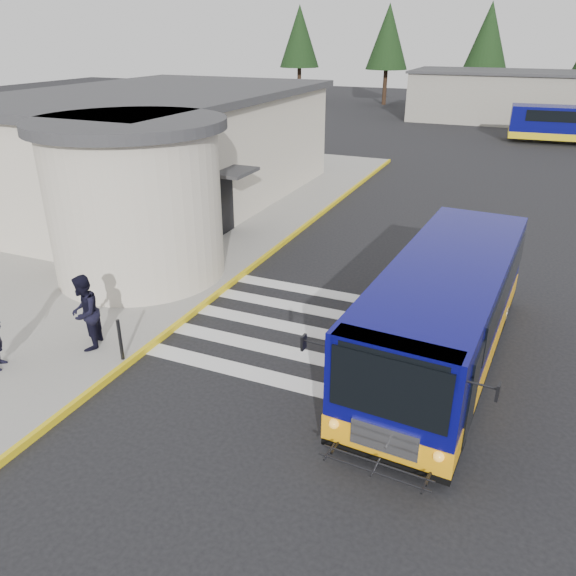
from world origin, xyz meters
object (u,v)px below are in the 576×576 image
at_px(transit_bus, 443,317).
at_px(far_bus_a, 574,123).
at_px(bollard, 120,340).
at_px(pedestrian_b, 85,313).

bearing_deg(transit_bus, far_bus_a, 87.47).
height_order(transit_bus, bollard, transit_bus).
xyz_separation_m(pedestrian_b, far_bus_a, (11.50, 35.93, 0.32)).
bearing_deg(far_bus_a, pedestrian_b, 158.33).
xyz_separation_m(transit_bus, pedestrian_b, (-7.95, -2.93, -0.14)).
distance_m(transit_bus, far_bus_a, 33.19).
bearing_deg(pedestrian_b, far_bus_a, 138.46).
bearing_deg(bollard, pedestrian_b, 173.03).
height_order(pedestrian_b, bollard, pedestrian_b).
distance_m(transit_bus, pedestrian_b, 8.48).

